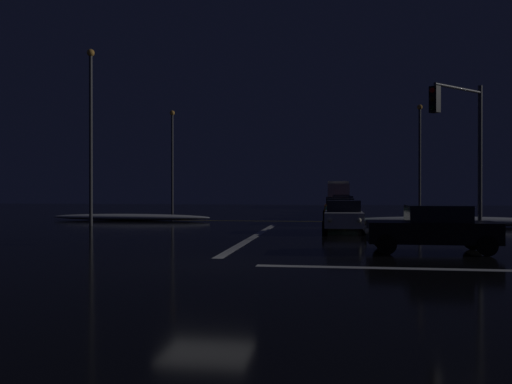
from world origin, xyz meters
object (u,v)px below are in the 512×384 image
Objects in this scene: sedan_green at (340,211)px; streetlamp_left_far at (172,154)px; sedan_white at (344,216)px; sedan_red at (341,202)px; sedan_blue at (343,205)px; streetlamp_right_far at (420,151)px; sedan_gray at (341,204)px; sedan_orange at (337,208)px; sedan_black_crossing at (433,228)px; box_truck at (338,193)px; traffic_signal_ne at (462,132)px; streetlamp_left_near at (91,125)px.

streetlamp_left_far reaches higher than sedan_green.
sedan_white is at bearing -89.32° from sedan_green.
sedan_red is (0.27, 29.93, 0.00)m from sedan_white.
sedan_blue is 0.48× the size of streetlamp_right_far.
sedan_white is 1.00× the size of sedan_gray.
streetlamp_left_far is (-20.96, 0.00, -0.02)m from streetlamp_right_far.
streetlamp_right_far reaches higher than sedan_blue.
sedan_orange is 1.00× the size of sedan_black_crossing.
box_truck is 41.45m from traffic_signal_ne.
sedan_green is 31.35m from box_truck.
sedan_blue is at bearing -89.52° from sedan_gray.
streetlamp_left_far is at bearing 175.79° from sedan_blue.
sedan_blue is 0.52× the size of box_truck.
streetlamp_right_far is (6.27, -4.47, 4.42)m from sedan_gray.
sedan_red is at bearing 89.15° from sedan_green.
sedan_blue is 0.48× the size of streetlamp_left_far.
traffic_signal_ne is at bearing -72.30° from sedan_orange.
sedan_white is 20.41m from streetlamp_right_far.
sedan_gray is 25.69m from streetlamp_left_near.
sedan_blue is at bearing 95.62° from sedan_black_crossing.
sedan_white is 0.42× the size of streetlamp_left_near.
sedan_blue is at bearing 84.83° from sedan_orange.
sedan_red is at bearing 88.40° from sedan_orange.
sedan_blue is 7.72m from streetlamp_right_far.
sedan_green and sedan_blue have the same top height.
streetlamp_right_far is at bearing -35.48° from sedan_gray.
box_truck is at bearing 90.67° from sedan_gray.
sedan_orange is 1.00× the size of sedan_gray.
streetlamp_left_near reaches higher than sedan_orange.
sedan_green is at bearing -91.71° from sedan_blue.
sedan_gray is (-0.05, 5.56, 0.00)m from sedan_blue.
sedan_white and sedan_red have the same top height.
streetlamp_left_far is (0.00, 16.00, -0.64)m from streetlamp_left_near.
streetlamp_left_near reaches higher than sedan_white.
sedan_green is at bearing 116.74° from traffic_signal_ne.
sedan_orange is 17.01m from traffic_signal_ne.
streetlamp_right_far is at bearing 9.88° from sedan_blue.
sedan_green is 0.42× the size of streetlamp_left_near.
sedan_white and sedan_gray have the same top height.
traffic_signal_ne is at bearing -34.45° from sedan_white.
sedan_blue is at bearing -4.21° from streetlamp_left_far.
sedan_red is at bearing 61.45° from streetlamp_left_near.
sedan_gray is 6.61m from sedan_red.
sedan_white and sedan_black_crossing have the same top height.
sedan_orange is at bearing -136.59° from streetlamp_right_far.
box_truck is at bearing 89.41° from sedan_orange.
streetlamp_left_far is at bearing 127.52° from sedan_white.
sedan_black_crossing is 6.37m from traffic_signal_ne.
sedan_orange is at bearing -91.60° from sedan_red.
sedan_black_crossing is at bearing -81.65° from sedan_orange.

